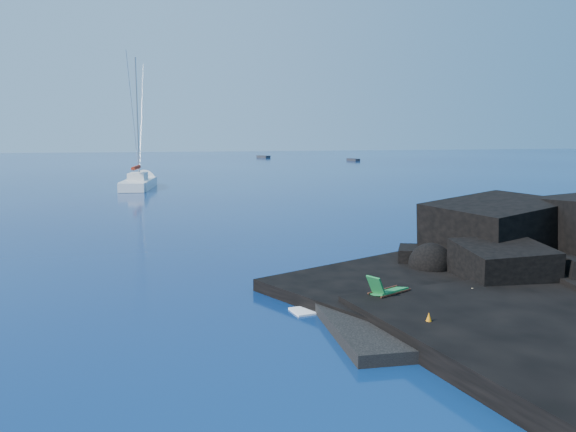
# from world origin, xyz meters

# --- Properties ---
(ground) EXTENTS (400.00, 400.00, 0.00)m
(ground) POSITION_xyz_m (0.00, 0.00, 0.00)
(ground) COLOR #030C36
(ground) RESTS_ON ground
(beach) EXTENTS (9.08, 6.86, 0.70)m
(beach) POSITION_xyz_m (4.50, 0.50, 0.00)
(beach) COLOR black
(beach) RESTS_ON ground
(surf_foam) EXTENTS (10.00, 8.00, 0.06)m
(surf_foam) POSITION_xyz_m (5.00, 5.00, 0.00)
(surf_foam) COLOR white
(surf_foam) RESTS_ON ground
(sailboat) EXTENTS (5.37, 14.00, 14.37)m
(sailboat) POSITION_xyz_m (-3.42, 50.19, 0.00)
(sailboat) COLOR white
(sailboat) RESTS_ON ground
(deck_chair) EXTENTS (1.66, 1.21, 1.05)m
(deck_chair) POSITION_xyz_m (2.85, 1.99, 0.87)
(deck_chair) COLOR #186C32
(deck_chair) RESTS_ON beach
(towel) EXTENTS (1.92, 1.56, 0.05)m
(towel) POSITION_xyz_m (5.37, 1.43, 0.37)
(towel) COLOR white
(towel) RESTS_ON beach
(sunbather) EXTENTS (1.67, 1.20, 0.25)m
(sunbather) POSITION_xyz_m (5.37, 1.43, 0.52)
(sunbather) COLOR tan
(sunbather) RESTS_ON towel
(marker_cone) EXTENTS (0.45, 0.45, 0.53)m
(marker_cone) POSITION_xyz_m (2.58, -0.93, 0.62)
(marker_cone) COLOR orange
(marker_cone) RESTS_ON beach
(distant_boat_a) EXTENTS (2.87, 4.94, 0.63)m
(distant_boat_a) POSITION_xyz_m (32.00, 132.98, 0.00)
(distant_boat_a) COLOR #28282D
(distant_boat_a) RESTS_ON ground
(distant_boat_b) EXTENTS (1.84, 4.23, 0.55)m
(distant_boat_b) POSITION_xyz_m (47.70, 108.65, 0.00)
(distant_boat_b) COLOR #242429
(distant_boat_b) RESTS_ON ground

